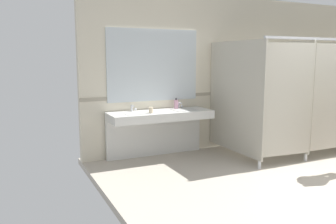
{
  "coord_description": "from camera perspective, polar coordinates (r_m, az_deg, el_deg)",
  "views": [
    {
      "loc": [
        -4.61,
        -2.9,
        1.72
      ],
      "look_at": [
        -2.53,
        1.54,
        0.96
      ],
      "focal_mm": 37.21,
      "sensor_mm": 36.0,
      "label": 1
    }
  ],
  "objects": [
    {
      "name": "wall_back",
      "position": [
        7.36,
        13.84,
        6.33
      ],
      "size": [
        7.09,
        0.12,
        2.88
      ],
      "primitive_type": "cube",
      "color": "beige",
      "rests_on": "ground_plane"
    },
    {
      "name": "wall_back_tile_band",
      "position": [
        7.34,
        14.04,
        3.27
      ],
      "size": [
        7.09,
        0.01,
        0.06
      ],
      "primitive_type": "cube",
      "color": "#9E937F",
      "rests_on": "wall_back"
    },
    {
      "name": "vanity_counter",
      "position": [
        6.04,
        -1.53,
        -1.78
      ],
      "size": [
        1.79,
        0.59,
        0.94
      ],
      "color": "silver",
      "rests_on": "ground_plane"
    },
    {
      "name": "mirror_panel",
      "position": [
        6.14,
        -2.39,
        7.65
      ],
      "size": [
        1.69,
        0.02,
        1.25
      ],
      "primitive_type": "cube",
      "color": "silver",
      "rests_on": "wall_back"
    },
    {
      "name": "bathroom_stalls",
      "position": [
        6.89,
        22.03,
        2.75
      ],
      "size": [
        3.02,
        1.55,
        2.05
      ],
      "color": "#B2AD9E",
      "rests_on": "ground_plane"
    },
    {
      "name": "soap_dispenser",
      "position": [
        6.23,
        1.33,
        1.3
      ],
      "size": [
        0.07,
        0.07,
        0.19
      ],
      "color": "#D899B2",
      "rests_on": "vanity_counter"
    },
    {
      "name": "paper_cup",
      "position": [
        5.72,
        -2.81,
        0.3
      ],
      "size": [
        0.07,
        0.07,
        0.1
      ],
      "primitive_type": "cylinder",
      "color": "beige",
      "rests_on": "vanity_counter"
    }
  ]
}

